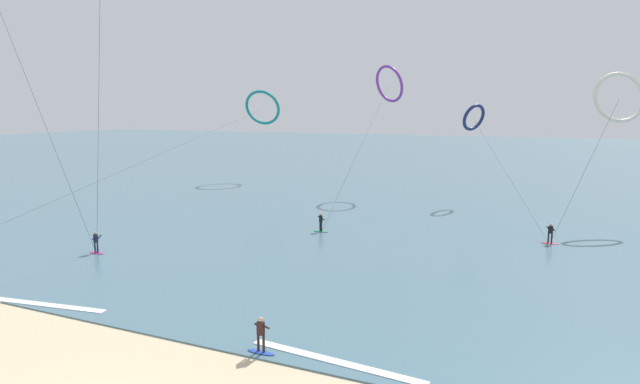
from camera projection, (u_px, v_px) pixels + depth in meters
sea_water at (475, 159)px, 114.81m from camera, size 400.00×200.00×0.08m
surfer_crimson at (550, 235)px, 42.37m from camera, size 1.40×0.70×1.70m
surfer_emerald at (321, 224)px, 46.49m from camera, size 1.40×0.73×1.70m
surfer_magenta at (96, 244)px, 39.54m from camera, size 1.40×0.58×1.70m
surfer_cobalt at (261, 337)px, 23.36m from camera, size 1.40×0.58×1.70m
kite_navy at (474, 118)px, 60.30m from camera, size 10.28×19.40×11.60m
kite_violet at (389, 84)px, 66.23m from camera, size 5.07×25.87×16.50m
kite_ivory at (619, 97)px, 49.12m from camera, size 7.85×13.48×14.48m
kite_teal at (262, 108)px, 79.55m from camera, size 5.88×50.89×13.84m
wave_crest_near at (5, 300)px, 29.93m from camera, size 13.25×2.41×0.12m
wave_crest_mid at (335, 362)px, 22.64m from camera, size 8.36×1.15×0.12m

